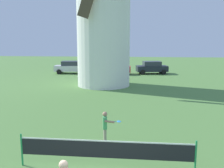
# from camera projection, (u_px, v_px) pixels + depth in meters

# --- Properties ---
(windmill) EXTENTS (8.16, 5.51, 13.98)m
(windmill) POSITION_uv_depth(u_px,v_px,m) (103.00, 9.00, 22.37)
(windmill) COLOR white
(windmill) RESTS_ON ground_plane
(tennis_net) EXTENTS (5.68, 0.06, 1.10)m
(tennis_net) POSITION_uv_depth(u_px,v_px,m) (106.00, 149.00, 8.06)
(tennis_net) COLOR #238E4C
(tennis_net) RESTS_ON ground_plane
(player_far) EXTENTS (0.79, 0.43, 1.29)m
(player_far) POSITION_uv_depth(u_px,v_px,m) (105.00, 125.00, 10.25)
(player_far) COLOR #9E937F
(player_far) RESTS_ON ground_plane
(parked_car_silver) EXTENTS (4.30, 2.25, 1.56)m
(parked_car_silver) POSITION_uv_depth(u_px,v_px,m) (71.00, 67.00, 32.14)
(parked_car_silver) COLOR silver
(parked_car_silver) RESTS_ON ground_plane
(parked_car_red) EXTENTS (4.45, 2.06, 1.56)m
(parked_car_red) POSITION_uv_depth(u_px,v_px,m) (113.00, 68.00, 31.28)
(parked_car_red) COLOR red
(parked_car_red) RESTS_ON ground_plane
(parked_car_black) EXTENTS (4.08, 2.42, 1.56)m
(parked_car_black) POSITION_uv_depth(u_px,v_px,m) (152.00, 67.00, 31.74)
(parked_car_black) COLOR #1E232D
(parked_car_black) RESTS_ON ground_plane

